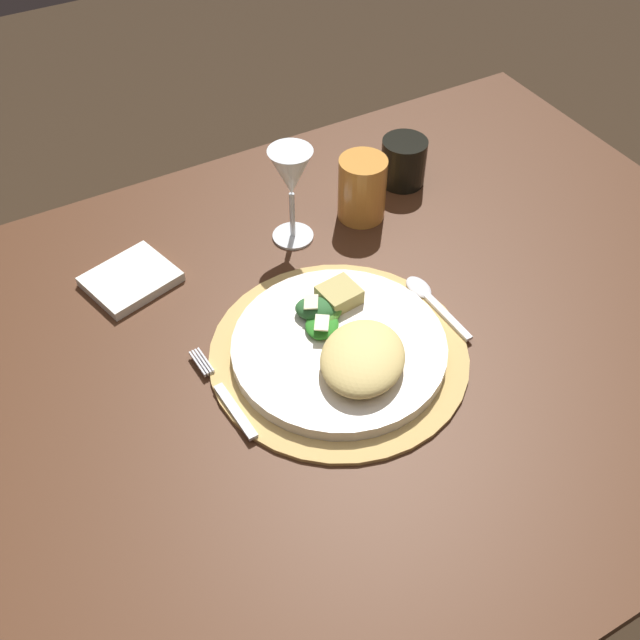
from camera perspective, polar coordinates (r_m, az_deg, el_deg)
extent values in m
plane|color=#302316|center=(1.61, -1.23, -20.60)|extent=(6.00, 6.00, 0.00)
cube|color=#482816|center=(0.97, -1.91, -3.36)|extent=(1.41, 0.91, 0.02)
cylinder|color=#4D261A|center=(1.71, 11.17, 4.73)|extent=(0.09, 0.09, 0.73)
cylinder|color=tan|center=(0.96, 1.45, -2.60)|extent=(0.34, 0.34, 0.01)
cylinder|color=silver|center=(0.95, 1.47, -2.13)|extent=(0.28, 0.28, 0.02)
ellipsoid|color=#DABC6C|center=(0.90, 3.31, -2.92)|extent=(0.16, 0.16, 0.03)
ellipsoid|color=#297C21|center=(0.96, 0.15, -0.37)|extent=(0.07, 0.07, 0.01)
ellipsoid|color=#417826|center=(0.96, 0.55, 0.20)|extent=(0.06, 0.05, 0.01)
ellipsoid|color=#2E762C|center=(0.97, -0.17, 0.91)|extent=(0.06, 0.05, 0.02)
ellipsoid|color=#295D2B|center=(0.97, -0.31, 0.87)|extent=(0.07, 0.06, 0.02)
cube|color=beige|center=(0.94, 0.02, -0.05)|extent=(0.03, 0.03, 0.01)
cube|color=beige|center=(0.96, -0.69, 1.39)|extent=(0.03, 0.03, 0.01)
cube|color=tan|center=(0.99, 1.48, 1.95)|extent=(0.05, 0.05, 0.02)
cube|color=silver|center=(0.90, -6.53, -6.97)|extent=(0.02, 0.09, 0.00)
cube|color=silver|center=(0.95, -9.42, -3.36)|extent=(0.01, 0.05, 0.00)
cube|color=silver|center=(0.95, -9.20, -3.26)|extent=(0.01, 0.05, 0.00)
cube|color=silver|center=(0.95, -8.99, -3.17)|extent=(0.01, 0.05, 0.00)
cube|color=silver|center=(0.95, -8.77, -3.07)|extent=(0.01, 0.05, 0.00)
cube|color=silver|center=(1.01, 9.77, 0.27)|extent=(0.01, 0.10, 0.00)
ellipsoid|color=silver|center=(1.04, 7.59, 2.53)|extent=(0.03, 0.05, 0.01)
cube|color=white|center=(1.08, -14.35, 3.06)|extent=(0.14, 0.13, 0.01)
cylinder|color=silver|center=(1.13, -2.09, 6.48)|extent=(0.06, 0.06, 0.00)
cylinder|color=silver|center=(1.10, -2.14, 8.09)|extent=(0.01, 0.01, 0.08)
cone|color=silver|center=(1.06, -2.26, 11.25)|extent=(0.06, 0.06, 0.07)
cylinder|color=#D08738|center=(1.14, 3.26, 10.06)|extent=(0.07, 0.07, 0.10)
cylinder|color=black|center=(1.22, 6.44, 12.01)|extent=(0.07, 0.07, 0.08)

